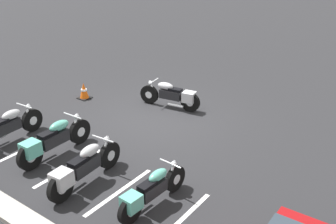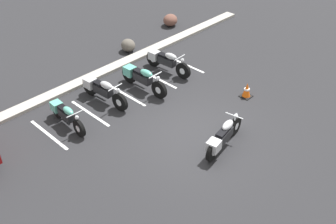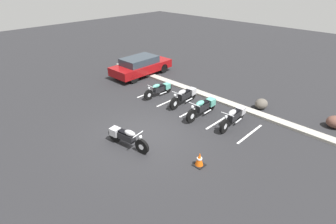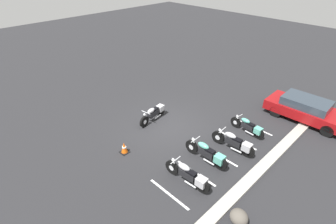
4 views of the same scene
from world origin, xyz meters
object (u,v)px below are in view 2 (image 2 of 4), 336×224
object	(u,v)px
parked_bike_0	(66,114)
landscape_rock_0	(128,45)
parked_bike_2	(141,78)
landscape_rock_1	(170,20)
traffic_cone	(247,90)
motorcycle_silver_featured	(223,137)
parked_bike_3	(166,61)
parked_bike_1	(102,90)

from	to	relation	value
parked_bike_0	landscape_rock_0	distance (m)	5.61
parked_bike_2	landscape_rock_1	bearing A→B (deg)	122.40
traffic_cone	motorcycle_silver_featured	bearing A→B (deg)	-158.86
traffic_cone	parked_bike_2	bearing A→B (deg)	125.78
traffic_cone	landscape_rock_1	bearing A→B (deg)	66.78
parked_bike_3	landscape_rock_1	world-z (taller)	parked_bike_3
parked_bike_1	landscape_rock_0	size ratio (longest dim) A/B	3.32
landscape_rock_0	traffic_cone	distance (m)	5.91
parked_bike_2	landscape_rock_1	distance (m)	6.07
parked_bike_1	landscape_rock_1	size ratio (longest dim) A/B	2.75
parked_bike_1	landscape_rock_1	bearing A→B (deg)	110.06
parked_bike_1	parked_bike_2	world-z (taller)	parked_bike_2
landscape_rock_1	traffic_cone	bearing A→B (deg)	-113.22
parked_bike_3	landscape_rock_1	xyz separation A→B (m)	(3.47, 3.05, -0.18)
parked_bike_3	landscape_rock_0	size ratio (longest dim) A/B	3.29
traffic_cone	landscape_rock_0	bearing A→B (deg)	95.36
parked_bike_3	landscape_rock_0	world-z (taller)	parked_bike_3
parked_bike_1	traffic_cone	bearing A→B (deg)	43.08
landscape_rock_1	parked_bike_1	bearing A→B (deg)	-156.03
motorcycle_silver_featured	parked_bike_3	distance (m)	5.09
parked_bike_2	parked_bike_3	xyz separation A→B (m)	(1.59, 0.29, -0.01)
parked_bike_0	parked_bike_2	size ratio (longest dim) A/B	0.87
landscape_rock_0	landscape_rock_1	distance (m)	3.40
parked_bike_2	landscape_rock_0	world-z (taller)	parked_bike_2
parked_bike_1	landscape_rock_0	bearing A→B (deg)	121.50
parked_bike_2	landscape_rock_1	world-z (taller)	parked_bike_2
parked_bike_3	landscape_rock_1	distance (m)	4.63
parked_bike_3	parked_bike_2	bearing A→B (deg)	-83.55
motorcycle_silver_featured	landscape_rock_1	distance (m)	9.52
landscape_rock_1	traffic_cone	size ratio (longest dim) A/B	1.44
parked_bike_3	traffic_cone	bearing A→B (deg)	7.44
parked_bike_0	parked_bike_2	xyz separation A→B (m)	(3.25, -0.14, 0.06)
parked_bike_0	traffic_cone	world-z (taller)	parked_bike_0
parked_bike_0	parked_bike_2	bearing A→B (deg)	90.84
parked_bike_3	landscape_rock_0	xyz separation A→B (m)	(0.13, 2.44, -0.19)
motorcycle_silver_featured	parked_bike_2	distance (m)	4.33
parked_bike_1	parked_bike_0	bearing A→B (deg)	-85.30
parked_bike_2	parked_bike_3	bearing A→B (deg)	99.22
motorcycle_silver_featured	parked_bike_2	xyz separation A→B (m)	(0.64, 4.28, 0.03)
parked_bike_2	traffic_cone	size ratio (longest dim) A/B	4.04
motorcycle_silver_featured	parked_bike_0	bearing A→B (deg)	111.04
motorcycle_silver_featured	parked_bike_3	size ratio (longest dim) A/B	0.95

